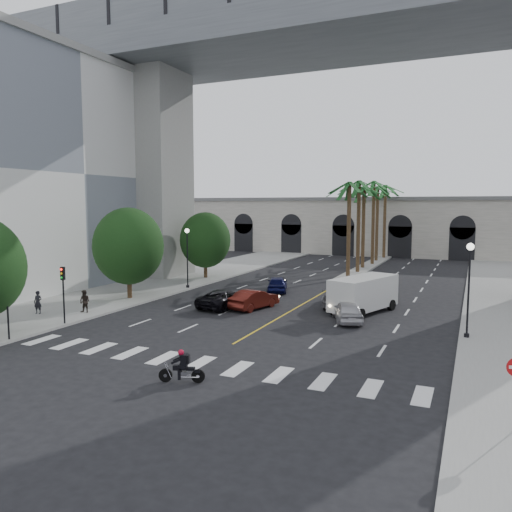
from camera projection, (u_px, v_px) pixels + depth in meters
The scene contains 27 objects.
ground at pixel (215, 354), 24.77m from camera, with size 140.00×140.00×0.00m, color black.
sidewalk_left at pixel (147, 287), 44.44m from camera, with size 8.00×100.00×0.15m, color gray.
median at pixel (368, 266), 59.33m from camera, with size 2.00×24.00×0.20m, color gray.
building_left at pixel (16, 173), 45.48m from camera, with size 16.50×32.50×20.60m.
pier_building at pixel (391, 226), 74.37m from camera, with size 71.00×10.50×8.50m.
bridge at pixel (376, 71), 41.51m from camera, with size 75.00×13.00×26.00m.
palm_a at pixel (349, 188), 49.31m from camera, with size 3.20×3.20×10.30m.
palm_b at pixel (359, 186), 52.88m from camera, with size 3.20×3.20×10.60m.
palm_c at pixel (364, 191), 56.69m from camera, with size 3.20×3.20×10.10m.
palm_d at pixel (374, 186), 60.11m from camera, with size 3.20×3.20×10.90m.
palm_e at pixel (378, 191), 63.90m from camera, with size 3.20×3.20×10.40m.
palm_f at pixel (385, 189), 67.39m from camera, with size 3.20×3.20×10.70m.
street_tree_mid at pixel (128, 246), 38.66m from camera, with size 5.44×5.44×7.21m.
street_tree_far at pixel (205, 240), 49.61m from camera, with size 5.04×5.04×6.68m.
lamp_post_left_far at pixel (187, 253), 43.58m from camera, with size 0.40×0.40×5.35m.
lamp_post_right at pixel (469, 282), 27.13m from camera, with size 0.40×0.40×5.35m.
traffic_signal_near at pixel (7, 296), 26.78m from camera, with size 0.25×0.18×3.65m.
traffic_signal_far at pixel (63, 285), 30.42m from camera, with size 0.25×0.18×3.65m.
motorcycle_rider at pixel (183, 368), 20.81m from camera, with size 1.88×0.79×1.41m.
car_a at pixel (348, 311), 31.67m from camera, with size 1.60×3.99×1.36m, color #B2B1B6.
car_b at pixel (254, 299), 35.59m from camera, with size 1.46×4.20×1.38m, color #511610.
car_c at pixel (225, 299), 35.98m from camera, with size 2.20×4.77×1.33m, color black.
car_d at pixel (342, 294), 36.56m from camera, with size 2.39×5.87×1.70m, color slate.
car_e at pixel (277, 284), 42.48m from camera, with size 1.61×3.99×1.36m, color #0E1141.
cargo_van at pixel (363, 293), 34.20m from camera, with size 3.96×6.20×2.48m.
pedestrian_a at pixel (38, 302), 33.29m from camera, with size 0.56×0.37×1.54m, color black.
pedestrian_b at pixel (85, 301), 33.60m from camera, with size 0.74×0.58×1.53m, color black.
Camera 1 is at (11.63, -21.25, 7.42)m, focal length 35.00 mm.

